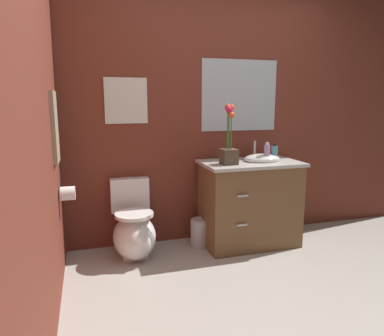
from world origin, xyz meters
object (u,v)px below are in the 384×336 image
vanity_cabinet (250,202)px  flower_vase (229,145)px  lotion_bottle (267,153)px  trash_bin (200,232)px  soap_bottle (274,153)px  wall_mirror (240,96)px  hanging_towel (55,127)px  toilet_paper_roll (68,193)px  toilet (134,230)px  wall_poster (126,101)px

vanity_cabinet → flower_vase: (-0.26, -0.07, 0.58)m
lotion_bottle → trash_bin: bearing=168.3°
soap_bottle → trash_bin: size_ratio=0.61×
wall_mirror → hanging_towel: 1.82m
hanging_towel → toilet_paper_roll: 0.54m
vanity_cabinet → soap_bottle: size_ratio=6.01×
vanity_cabinet → toilet_paper_roll: (-1.66, -0.17, 0.26)m
soap_bottle → toilet_paper_roll: (-1.91, -0.16, -0.22)m
toilet → wall_mirror: wall_mirror is taller
flower_vase → soap_bottle: (0.50, 0.07, -0.10)m
wall_mirror → hanging_towel: bearing=-161.8°
trash_bin → lotion_bottle: bearing=-11.7°
flower_vase → hanging_towel: hanging_towel is taller
toilet → lotion_bottle: (1.27, -0.08, 0.67)m
soap_bottle → trash_bin: (-0.73, 0.08, -0.76)m
trash_bin → toilet: bearing=-175.8°
wall_poster → toilet_paper_roll: 1.01m
trash_bin → toilet_paper_roll: bearing=-168.3°
soap_bottle → wall_poster: wall_poster is taller
flower_vase → lotion_bottle: 0.41m
toilet → trash_bin: (0.64, 0.05, -0.11)m
hanging_towel → wall_mirror: bearing=18.2°
toilet → trash_bin: size_ratio=2.54×
flower_vase → wall_mirror: size_ratio=0.68×
lotion_bottle → hanging_towel: (-1.85, -0.21, 0.30)m
toilet → wall_poster: bearing=90.0°
wall_mirror → flower_vase: bearing=-124.8°
trash_bin → vanity_cabinet: bearing=-8.5°
wall_mirror → vanity_cabinet: bearing=-89.4°
trash_bin → wall_mirror: 1.42m
soap_bottle → lotion_bottle: bearing=-155.0°
toilet → soap_bottle: size_ratio=4.13×
trash_bin → wall_poster: wall_poster is taller
wall_poster → wall_mirror: (1.13, 0.00, 0.05)m
vanity_cabinet → lotion_bottle: 0.51m
hanging_towel → lotion_bottle: bearing=6.5°
toilet → soap_bottle: 1.53m
soap_bottle → hanging_towel: (-1.96, -0.26, 0.31)m
wall_poster → flower_vase: bearing=-22.9°
hanging_towel → wall_poster: bearing=43.9°
toilet → wall_mirror: 1.67m
vanity_cabinet → wall_mirror: size_ratio=1.26×
lotion_bottle → wall_mirror: size_ratio=0.23×
hanging_towel → toilet_paper_roll: bearing=60.9°
flower_vase → toilet: bearing=173.4°
wall_poster → wall_mirror: 1.13m
wall_poster → toilet_paper_roll: (-0.53, -0.46, -0.72)m
flower_vase → hanging_towel: (-1.46, -0.19, 0.21)m
soap_bottle → hanging_towel: bearing=-172.4°
vanity_cabinet → lotion_bottle: bearing=-22.5°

